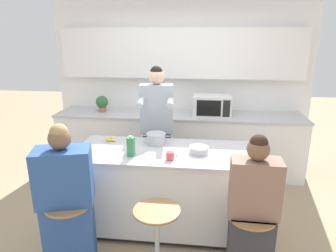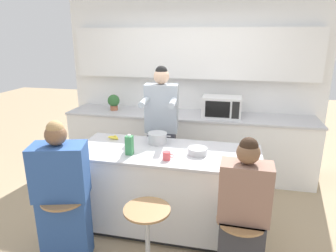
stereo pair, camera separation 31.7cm
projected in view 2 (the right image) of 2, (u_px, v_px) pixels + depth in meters
ground_plane at (166, 225)px, 3.44m from camera, size 16.00×16.00×0.00m
wall_back at (192, 72)px, 4.69m from camera, size 4.05×0.22×2.70m
back_counter at (188, 143)px, 4.69m from camera, size 3.75×0.69×0.94m
kitchen_island at (166, 189)px, 3.30m from camera, size 1.98×0.81×0.91m
bar_stool_leftmost at (66, 225)px, 2.80m from camera, size 0.41×0.41×0.67m
bar_stool_center at (148, 237)px, 2.63m from camera, size 0.41×0.41×0.67m
bar_stool_rightmost at (240, 249)px, 2.48m from camera, size 0.41×0.41×0.67m
person_cooking at (162, 135)px, 3.81m from camera, size 0.46×0.59×1.74m
person_wrapped_blanket at (63, 198)px, 2.75m from camera, size 0.54×0.41×1.39m
person_seated_near at (242, 224)px, 2.43m from camera, size 0.40×0.27×1.36m
cooking_pot at (157, 138)px, 3.37m from camera, size 0.31×0.22×0.12m
fruit_bowl at (197, 151)px, 3.07m from camera, size 0.20×0.20×0.07m
coffee_cup_near at (167, 156)px, 2.93m from camera, size 0.11×0.08×0.08m
banana_bunch at (114, 137)px, 3.52m from camera, size 0.15×0.11×0.05m
juice_carton at (129, 145)px, 3.05m from camera, size 0.07×0.07×0.21m
microwave at (222, 107)px, 4.36m from camera, size 0.55×0.36×0.30m
potted_plant at (114, 102)px, 4.77m from camera, size 0.19×0.19×0.25m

